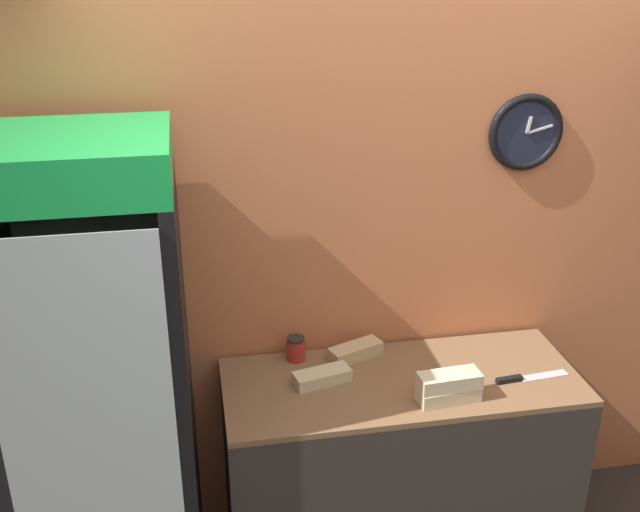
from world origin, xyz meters
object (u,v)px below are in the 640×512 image
Objects in this scene: sandwich_stack_middle at (449,380)px; sandwich_flat_right at (355,351)px; chefs_knife at (522,378)px; condiment_jar at (296,349)px; beverage_cooler at (99,367)px; sandwich_flat_left at (322,377)px; sandwich_stack_bottom at (448,394)px.

sandwich_flat_right is (-0.29, 0.39, -0.06)m from sandwich_stack_middle.
condiment_jar is (-0.91, 0.33, 0.05)m from chefs_knife.
beverage_cooler reaches higher than sandwich_flat_right.
beverage_cooler is 0.89m from sandwich_flat_left.
sandwich_stack_middle reaches higher than sandwich_flat_left.
sandwich_stack_middle is 0.52m from sandwich_flat_left.
beverage_cooler reaches higher than condiment_jar.
sandwich_stack_middle is 0.37m from chefs_knife.
sandwich_stack_bottom is 1.02× the size of sandwich_flat_left.
sandwich_stack_middle is (1.35, -0.19, -0.09)m from beverage_cooler.
sandwich_flat_left reaches higher than chefs_knife.
chefs_knife is at bearing -25.13° from sandwich_flat_right.
sandwich_flat_right is at bearing 10.57° from beverage_cooler.
beverage_cooler reaches higher than sandwich_flat_left.
beverage_cooler is 7.86× the size of sandwich_flat_right.
sandwich_stack_bottom is 1.01× the size of sandwich_stack_middle.
sandwich_stack_middle reaches higher than condiment_jar.
sandwich_flat_left is 0.25m from sandwich_flat_right.
condiment_jar is at bearing 159.93° from chefs_knife.
beverage_cooler is 6.16× the size of chefs_knife.
sandwich_flat_left is at bearing 170.93° from chefs_knife.
beverage_cooler reaches higher than chefs_knife.
sandwich_flat_right is at bearing 43.31° from sandwich_flat_left.
sandwich_flat_right is 0.78× the size of chefs_knife.
sandwich_flat_left is 0.77× the size of chefs_knife.
sandwich_stack_bottom is at bearing -166.30° from chefs_knife.
sandwich_flat_right is 2.37× the size of condiment_jar.
sandwich_flat_left is at bearing -136.69° from sandwich_flat_right.
chefs_knife is 0.97m from condiment_jar.
sandwich_flat_left is (0.88, 0.03, -0.16)m from beverage_cooler.
chefs_knife is at bearing 13.70° from sandwich_stack_bottom.
sandwich_flat_left is at bearing 155.20° from sandwich_stack_middle.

